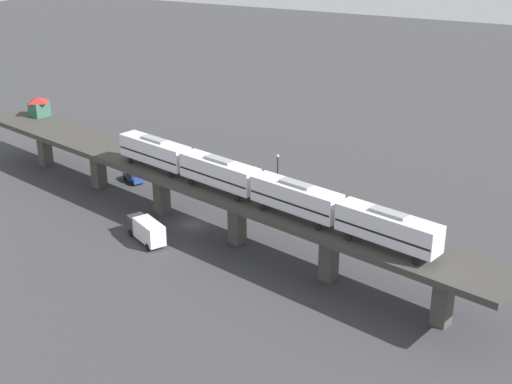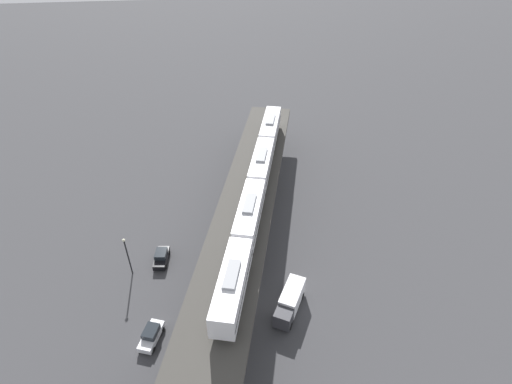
# 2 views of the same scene
# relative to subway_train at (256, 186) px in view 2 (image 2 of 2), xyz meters

# --- Properties ---
(ground_plane) EXTENTS (400.00, 400.00, 0.00)m
(ground_plane) POSITION_rel_subway_train_xyz_m (4.78, 12.27, -10.01)
(ground_plane) COLOR #38383A
(elevated_viaduct) EXTENTS (32.19, 90.99, 7.47)m
(elevated_viaduct) POSITION_rel_subway_train_xyz_m (4.73, 12.10, -3.59)
(elevated_viaduct) COLOR #393733
(elevated_viaduct) RESTS_ON ground
(subway_train) EXTENTS (15.74, 48.80, 4.45)m
(subway_train) POSITION_rel_subway_train_xyz_m (0.00, 0.00, 0.00)
(subway_train) COLOR silver
(subway_train) RESTS_ON elevated_viaduct
(street_car_white) EXTENTS (3.17, 4.75, 1.89)m
(street_car_white) POSITION_rel_subway_train_xyz_m (15.33, 17.31, -9.07)
(street_car_white) COLOR silver
(street_car_white) RESTS_ON ground
(street_car_black) EXTENTS (2.38, 4.59, 1.89)m
(street_car_black) POSITION_rel_subway_train_xyz_m (14.96, 3.89, -9.07)
(street_car_black) COLOR black
(street_car_black) RESTS_ON ground
(delivery_truck) EXTENTS (5.44, 7.39, 3.20)m
(delivery_truck) POSITION_rel_subway_train_xyz_m (-2.68, 15.02, -8.25)
(delivery_truck) COLOR #333338
(delivery_truck) RESTS_ON ground
(street_lamp) EXTENTS (0.44, 0.44, 6.94)m
(street_lamp) POSITION_rel_subway_train_xyz_m (19.15, 5.81, -5.91)
(street_lamp) COLOR black
(street_lamp) RESTS_ON ground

